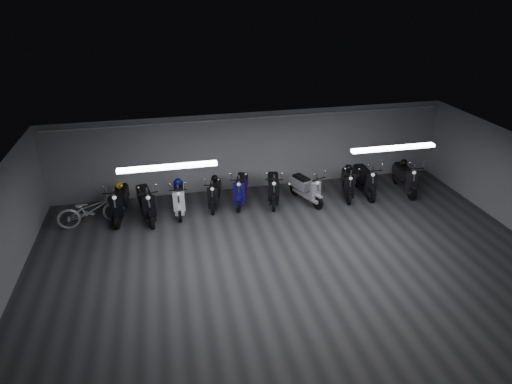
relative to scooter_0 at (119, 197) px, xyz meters
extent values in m
cube|color=#313234|center=(4.59, -3.70, -0.74)|extent=(14.00, 10.00, 0.01)
cube|color=gray|center=(4.59, -3.70, 2.07)|extent=(14.00, 10.00, 0.01)
cube|color=#949496|center=(4.59, 1.30, 0.67)|extent=(14.00, 0.01, 2.80)
cube|color=white|center=(1.59, -2.70, 2.01)|extent=(2.40, 0.18, 0.08)
cube|color=white|center=(7.59, -2.70, 2.01)|extent=(2.40, 0.18, 0.08)
cylinder|color=white|center=(4.59, 1.22, 1.89)|extent=(13.60, 0.05, 0.05)
imported|color=silver|center=(-0.84, -0.26, -0.10)|extent=(2.05, 1.02, 1.27)
sphere|color=#0B0C7A|center=(1.85, 0.21, 0.23)|extent=(0.26, 0.26, 0.26)
sphere|color=black|center=(7.68, 0.10, 0.23)|extent=(0.26, 0.26, 0.26)
sphere|color=gold|center=(0.03, 0.27, 0.29)|extent=(0.23, 0.23, 0.23)
sphere|color=black|center=(3.06, 0.37, 0.17)|extent=(0.24, 0.24, 0.24)
sphere|color=black|center=(9.76, 0.03, 0.28)|extent=(0.25, 0.25, 0.25)
camera|label=1|loc=(1.63, -12.49, 6.11)|focal=30.00mm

